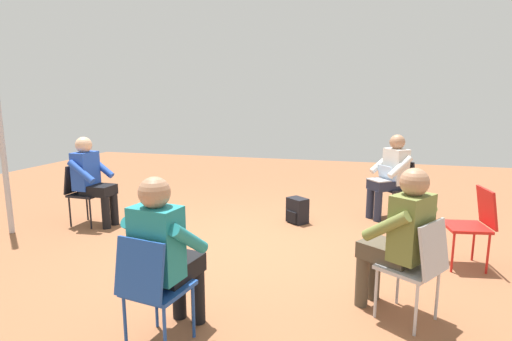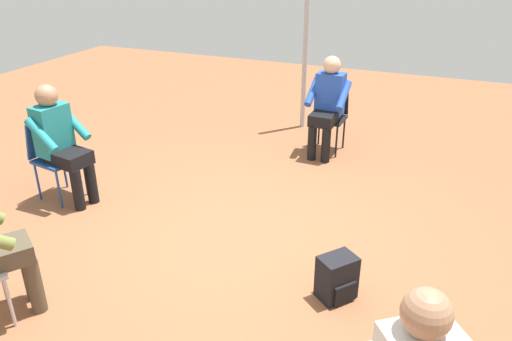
{
  "view_description": "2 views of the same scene",
  "coord_description": "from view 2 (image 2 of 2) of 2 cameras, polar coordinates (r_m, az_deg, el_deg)",
  "views": [
    {
      "loc": [
        1.24,
        -4.39,
        1.76
      ],
      "look_at": [
        0.06,
        -0.06,
        0.94
      ],
      "focal_mm": 28.0,
      "sensor_mm": 36.0,
      "label": 1
    },
    {
      "loc": [
        3.48,
        1.7,
        2.55
      ],
      "look_at": [
        -0.06,
        0.23,
        0.75
      ],
      "focal_mm": 35.0,
      "sensor_mm": 36.0,
      "label": 2
    }
  ],
  "objects": [
    {
      "name": "tent_pole_far",
      "position": [
        7.12,
        5.7,
        14.81
      ],
      "size": [
        0.07,
        0.07,
        2.57
      ],
      "primitive_type": "cylinder",
      "color": "#B2B2B7",
      "rests_on": "ground"
    },
    {
      "name": "ground_plane",
      "position": [
        4.64,
        -2.88,
        -8.2
      ],
      "size": [
        14.0,
        14.0,
        0.0
      ],
      "primitive_type": "plane",
      "color": "brown"
    },
    {
      "name": "backpack_near_laptop_user",
      "position": [
        3.97,
        9.2,
        -12.21
      ],
      "size": [
        0.34,
        0.33,
        0.36
      ],
      "rotation": [
        0.0,
        0.0,
        2.47
      ],
      "color": "black",
      "rests_on": "ground"
    },
    {
      "name": "person_in_teal",
      "position": [
        5.43,
        -21.49,
        3.4
      ],
      "size": [
        0.55,
        0.56,
        1.24
      ],
      "rotation": [
        0.0,
        0.0,
        -0.16
      ],
      "color": "black",
      "rests_on": "ground"
    },
    {
      "name": "chair_west",
      "position": [
        6.52,
        8.51,
        6.54
      ],
      "size": [
        0.45,
        0.41,
        0.85
      ],
      "rotation": [
        0.0,
        0.0,
        -1.61
      ],
      "color": "black",
      "rests_on": "ground"
    },
    {
      "name": "person_in_blue",
      "position": [
        6.31,
        8.18,
        7.81
      ],
      "size": [
        0.53,
        0.5,
        1.24
      ],
      "rotation": [
        0.0,
        0.0,
        -1.61
      ],
      "color": "black",
      "rests_on": "ground"
    },
    {
      "name": "chair_south",
      "position": [
        5.63,
        -22.22,
        1.84
      ],
      "size": [
        0.46,
        0.49,
        0.85
      ],
      "rotation": [
        0.0,
        0.0,
        -0.16
      ],
      "color": "#1E4799",
      "rests_on": "ground"
    }
  ]
}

